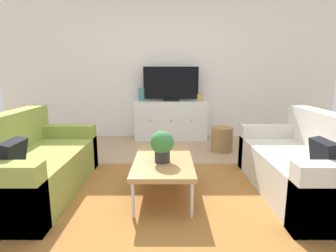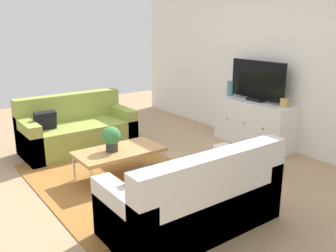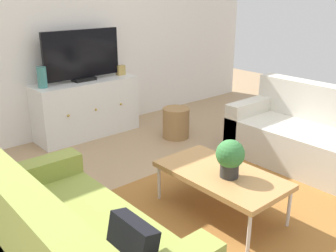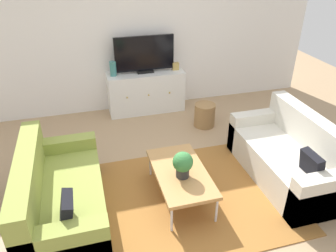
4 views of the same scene
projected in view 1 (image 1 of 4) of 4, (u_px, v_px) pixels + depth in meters
ground_plane at (168, 189)px, 2.94m from camera, size 10.00×10.00×0.00m
wall_back at (168, 66)px, 5.18m from camera, size 6.40×0.12×2.70m
area_rug at (168, 195)px, 2.79m from camera, size 2.50×1.90×0.01m
couch_left_side at (29, 168)px, 2.78m from camera, size 0.82×1.66×0.83m
couch_right_side at (307, 168)px, 2.78m from camera, size 0.82×1.66×0.83m
coffee_table at (163, 162)px, 2.77m from camera, size 0.58×1.07×0.38m
potted_plant at (162, 145)px, 2.64m from camera, size 0.23×0.23×0.31m
tv_console at (171, 120)px, 5.10m from camera, size 1.33×0.47×0.72m
flat_screen_tv at (171, 84)px, 4.99m from camera, size 1.01×0.16×0.63m
glass_vase at (142, 94)px, 5.00m from camera, size 0.11×0.11×0.25m
mantel_clock at (200, 98)px, 5.02m from camera, size 0.11×0.07×0.13m
wicker_basket at (222, 139)px, 4.33m from camera, size 0.34×0.34×0.39m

